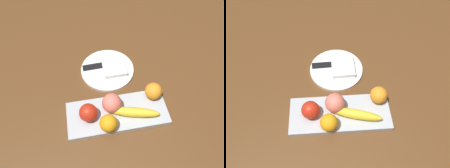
# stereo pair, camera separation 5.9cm
# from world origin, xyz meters

# --- Properties ---
(ground_plane) EXTENTS (2.40, 2.40, 0.00)m
(ground_plane) POSITION_xyz_m (0.00, 0.00, 0.00)
(ground_plane) COLOR brown
(fruit_tray) EXTENTS (0.38, 0.15, 0.02)m
(fruit_tray) POSITION_xyz_m (-0.02, 0.02, 0.01)
(fruit_tray) COLOR #B1B9C2
(fruit_tray) RESTS_ON ground_plane
(apple) EXTENTS (0.07, 0.07, 0.07)m
(apple) POSITION_xyz_m (-0.13, 0.02, 0.05)
(apple) COLOR red
(apple) RESTS_ON fruit_tray
(banana) EXTENTS (0.19, 0.08, 0.04)m
(banana) POSITION_xyz_m (0.04, -0.00, 0.04)
(banana) COLOR yellow
(banana) RESTS_ON fruit_tray
(orange_near_apple) EXTENTS (0.07, 0.07, 0.07)m
(orange_near_apple) POSITION_xyz_m (0.13, 0.07, 0.05)
(orange_near_apple) COLOR orange
(orange_near_apple) RESTS_ON fruit_tray
(orange_near_banana) EXTENTS (0.06, 0.06, 0.06)m
(orange_near_banana) POSITION_xyz_m (-0.06, -0.03, 0.05)
(orange_near_banana) COLOR orange
(orange_near_banana) RESTS_ON fruit_tray
(peach) EXTENTS (0.07, 0.07, 0.07)m
(peach) POSITION_xyz_m (-0.04, 0.04, 0.06)
(peach) COLOR #EC7462
(peach) RESTS_ON fruit_tray
(dinner_plate) EXTENTS (0.23, 0.23, 0.01)m
(dinner_plate) POSITION_xyz_m (-0.02, 0.24, 0.01)
(dinner_plate) COLOR white
(dinner_plate) RESTS_ON ground_plane
(folded_napkin) EXTENTS (0.10, 0.11, 0.02)m
(folded_napkin) POSITION_xyz_m (0.01, 0.24, 0.02)
(folded_napkin) COLOR white
(folded_napkin) RESTS_ON dinner_plate
(knife) EXTENTS (0.18, 0.03, 0.01)m
(knife) POSITION_xyz_m (-0.06, 0.26, 0.02)
(knife) COLOR silver
(knife) RESTS_ON dinner_plate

